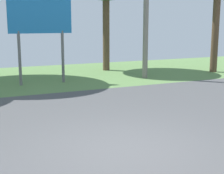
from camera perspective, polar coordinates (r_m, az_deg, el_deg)
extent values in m
cube|color=#4C4C4F|center=(8.62, -3.61, -6.44)|extent=(40.00, 8.00, 0.10)
cube|color=#5E8349|center=(16.17, -13.72, 1.47)|extent=(40.00, 8.00, 0.10)
cylinder|color=slate|center=(14.01, -15.54, 4.71)|extent=(0.12, 0.12, 2.20)
cylinder|color=slate|center=(14.39, -8.42, 5.15)|extent=(0.12, 0.12, 2.20)
cube|color=#1E72B2|center=(14.11, -12.21, 11.82)|extent=(2.60, 0.10, 1.40)
cylinder|color=brown|center=(17.92, -1.01, 9.66)|extent=(0.36, 0.36, 4.25)
cylinder|color=brown|center=(18.07, 17.31, 9.65)|extent=(0.36, 0.36, 4.54)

